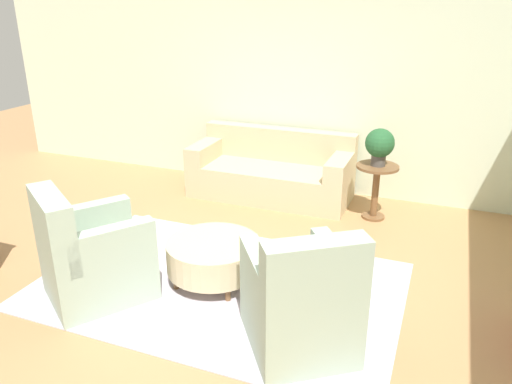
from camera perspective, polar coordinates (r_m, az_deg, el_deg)
The scene contains 9 objects.
ground_plane at distance 4.69m, azimuth -4.24°, elevation -10.63°, with size 16.00×16.00×0.00m, color #AD7F51.
wall_back at distance 6.71m, azimuth 6.03°, elevation 12.00°, with size 9.51×0.12×2.80m.
rug at distance 4.69m, azimuth -4.24°, elevation -10.58°, with size 3.27×2.11×0.01m.
couch at distance 6.59m, azimuth 1.82°, elevation 2.18°, with size 2.08×0.87×0.86m.
armchair_left at distance 4.55m, azimuth -18.42°, elevation -7.14°, with size 1.07×1.09×1.02m.
armchair_right at distance 3.75m, azimuth 5.20°, elevation -12.61°, with size 1.07×1.09×1.02m.
ottoman_table at distance 4.64m, azimuth -4.88°, elevation -7.24°, with size 0.86×0.86×0.39m.
side_table at distance 6.03m, azimuth 13.57°, elevation 1.01°, with size 0.49×0.49×0.66m.
potted_plant_on_side_table at distance 5.88m, azimuth 13.96°, elevation 5.29°, with size 0.33×0.33×0.44m.
Camera 1 is at (1.77, -3.56, 2.48)m, focal length 35.00 mm.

